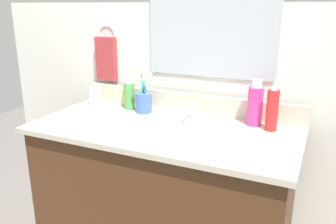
% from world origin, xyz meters
% --- Properties ---
extents(vanity_cabinet, '(1.06, 0.48, 0.78)m').
position_xyz_m(vanity_cabinet, '(0.00, 0.00, 0.39)').
color(vanity_cabinet, '#4C2D19').
rests_on(vanity_cabinet, ground_plane).
extents(countertop, '(1.10, 0.52, 0.02)m').
position_xyz_m(countertop, '(0.00, 0.00, 0.79)').
color(countertop, beige).
rests_on(countertop, vanity_cabinet).
extents(backsplash, '(1.10, 0.02, 0.09)m').
position_xyz_m(backsplash, '(0.00, 0.25, 0.85)').
color(backsplash, beige).
rests_on(backsplash, countertop).
extents(back_wall, '(2.20, 0.04, 1.30)m').
position_xyz_m(back_wall, '(0.00, 0.31, 0.65)').
color(back_wall, silver).
rests_on(back_wall, ground_plane).
extents(mirror_panel, '(0.60, 0.01, 0.56)m').
position_xyz_m(mirror_panel, '(0.10, 0.29, 1.25)').
color(mirror_panel, '#B2BCC6').
extents(towel_ring, '(0.10, 0.01, 0.10)m').
position_xyz_m(towel_ring, '(-0.45, 0.29, 1.14)').
color(towel_ring, silver).
extents(hand_towel, '(0.11, 0.04, 0.22)m').
position_xyz_m(hand_towel, '(-0.45, 0.27, 1.02)').
color(hand_towel, '#A53338').
extents(sink_basin, '(0.36, 0.36, 0.11)m').
position_xyz_m(sink_basin, '(0.08, -0.05, 0.77)').
color(sink_basin, white).
rests_on(sink_basin, countertop).
extents(faucet, '(0.16, 0.10, 0.08)m').
position_xyz_m(faucet, '(0.08, 0.14, 0.83)').
color(faucet, silver).
rests_on(faucet, countertop).
extents(bottle_soap_pink, '(0.06, 0.06, 0.19)m').
position_xyz_m(bottle_soap_pink, '(0.34, 0.19, 0.89)').
color(bottle_soap_pink, '#D8338C').
rests_on(bottle_soap_pink, countertop).
extents(bottle_spray_red, '(0.05, 0.05, 0.21)m').
position_xyz_m(bottle_spray_red, '(0.41, 0.15, 0.89)').
color(bottle_spray_red, red).
rests_on(bottle_spray_red, countertop).
extents(bottle_oil_amber, '(0.05, 0.05, 0.10)m').
position_xyz_m(bottle_oil_amber, '(-0.31, 0.22, 0.85)').
color(bottle_oil_amber, gold).
rests_on(bottle_oil_amber, countertop).
extents(bottle_toner_green, '(0.05, 0.05, 0.16)m').
position_xyz_m(bottle_toner_green, '(-0.26, 0.18, 0.87)').
color(bottle_toner_green, '#4C9E4C').
rests_on(bottle_toner_green, countertop).
extents(bottle_lotion_white, '(0.07, 0.07, 0.12)m').
position_xyz_m(bottle_lotion_white, '(-0.45, 0.16, 0.86)').
color(bottle_lotion_white, white).
rests_on(bottle_lotion_white, countertop).
extents(cup_blue_plastic, '(0.08, 0.08, 0.19)m').
position_xyz_m(cup_blue_plastic, '(-0.17, 0.15, 0.86)').
color(cup_blue_plastic, '#3F66B7').
rests_on(cup_blue_plastic, countertop).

